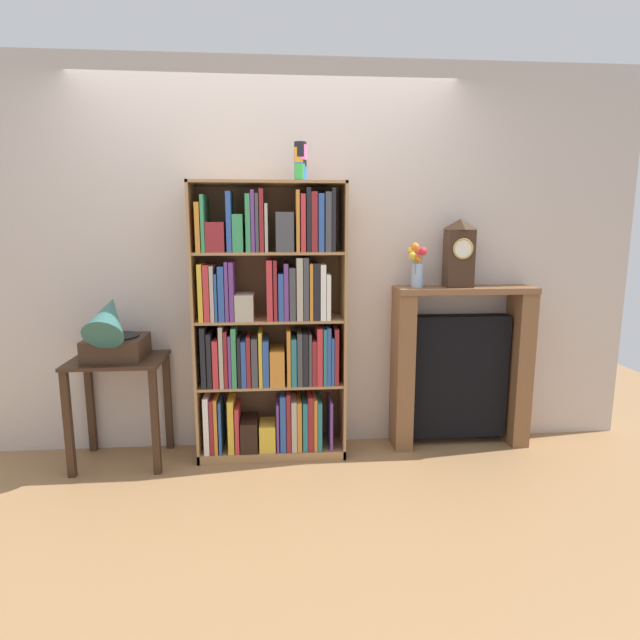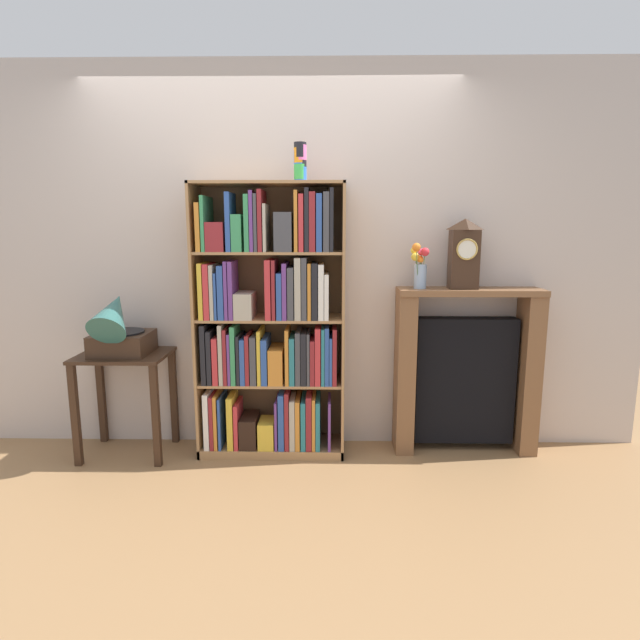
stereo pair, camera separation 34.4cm
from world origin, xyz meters
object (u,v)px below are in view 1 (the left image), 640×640
object	(u,v)px
bookshelf	(270,332)
cup_stack	(300,162)
gramophone	(112,332)
fireplace_mantel	(460,368)
flower_vase	(417,266)
mantel_clock	(459,253)
side_table_left	(119,385)

from	to	relation	value
bookshelf	cup_stack	distance (m)	1.10
gramophone	fireplace_mantel	xyz separation A→B (m)	(2.31, 0.18, -0.33)
bookshelf	flower_vase	world-z (taller)	bookshelf
bookshelf	cup_stack	xyz separation A→B (m)	(0.21, 0.00, 1.08)
bookshelf	mantel_clock	xyz separation A→B (m)	(1.27, 0.05, 0.51)
bookshelf	fireplace_mantel	size ratio (longest dim) A/B	1.60
gramophone	flower_vase	xyz separation A→B (m)	(1.97, 0.14, 0.39)
bookshelf	fireplace_mantel	distance (m)	1.36
fireplace_mantel	side_table_left	bearing A→B (deg)	-177.14
side_table_left	gramophone	bearing A→B (deg)	-90.00
gramophone	side_table_left	bearing A→B (deg)	90.00
fireplace_mantel	cup_stack	bearing A→B (deg)	-176.50
fireplace_mantel	bookshelf	bearing A→B (deg)	-176.96
gramophone	mantel_clock	xyz separation A→B (m)	(2.26, 0.15, 0.47)
cup_stack	fireplace_mantel	world-z (taller)	cup_stack
cup_stack	flower_vase	distance (m)	1.02
bookshelf	gramophone	world-z (taller)	bookshelf
bookshelf	side_table_left	distance (m)	1.04
gramophone	fireplace_mantel	world-z (taller)	gramophone
cup_stack	bookshelf	bearing A→B (deg)	-179.47
cup_stack	side_table_left	size ratio (longest dim) A/B	0.34
side_table_left	gramophone	xyz separation A→B (m)	(0.00, -0.06, 0.36)
gramophone	fireplace_mantel	bearing A→B (deg)	4.35
side_table_left	flower_vase	bearing A→B (deg)	2.45
cup_stack	fireplace_mantel	size ratio (longest dim) A/B	0.21
cup_stack	side_table_left	distance (m)	1.84
bookshelf	side_table_left	size ratio (longest dim) A/B	2.58
mantel_clock	bookshelf	bearing A→B (deg)	-177.84
side_table_left	mantel_clock	distance (m)	2.41
fireplace_mantel	mantel_clock	world-z (taller)	mantel_clock
flower_vase	mantel_clock	bearing A→B (deg)	1.69
fireplace_mantel	flower_vase	distance (m)	0.80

